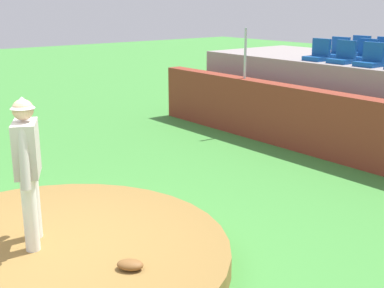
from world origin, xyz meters
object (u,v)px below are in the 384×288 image
(stadium_chair_2, at_px, (370,59))
(stadium_chair_0, at_px, (318,54))
(pitcher, at_px, (27,161))
(stadium_chair_15, at_px, (383,52))
(stadium_chair_14, at_px, (359,50))
(fielding_glove, at_px, (130,265))
(stadium_chair_8, at_px, (365,54))
(stadium_chair_7, at_px, (338,51))
(stadium_chair_1, at_px, (343,56))

(stadium_chair_2, bearing_deg, stadium_chair_0, -1.33)
(pitcher, height_order, stadium_chair_15, stadium_chair_15)
(pitcher, distance_m, stadium_chair_15, 9.50)
(stadium_chair_0, bearing_deg, stadium_chair_2, 178.67)
(pitcher, height_order, stadium_chair_0, stadium_chair_0)
(stadium_chair_14, xyz_separation_m, stadium_chair_15, (0.68, 0.02, 0.00))
(fielding_glove, relative_size, stadium_chair_8, 0.60)
(fielding_glove, distance_m, stadium_chair_7, 8.75)
(stadium_chair_8, bearing_deg, stadium_chair_1, 88.52)
(stadium_chair_15, bearing_deg, stadium_chair_0, 68.62)
(stadium_chair_2, bearing_deg, stadium_chair_1, -2.95)
(stadium_chair_14, bearing_deg, fielding_glove, 109.73)
(stadium_chair_1, xyz_separation_m, stadium_chair_14, (-0.70, 1.64, 0.00))
(stadium_chair_8, bearing_deg, stadium_chair_14, -48.78)
(fielding_glove, bearing_deg, stadium_chair_7, 70.79)
(stadium_chair_7, relative_size, stadium_chair_15, 1.00)
(stadium_chair_0, height_order, stadium_chair_14, same)
(pitcher, bearing_deg, stadium_chair_8, 124.88)
(pitcher, distance_m, stadium_chair_7, 8.79)
(stadium_chair_1, height_order, stadium_chair_2, same)
(pitcher, bearing_deg, stadium_chair_14, 128.51)
(pitcher, xyz_separation_m, stadium_chair_1, (-1.18, 7.74, 0.62))
(stadium_chair_8, distance_m, stadium_chair_15, 0.85)
(stadium_chair_1, bearing_deg, stadium_chair_8, -91.48)
(stadium_chair_2, relative_size, stadium_chair_14, 1.00)
(fielding_glove, distance_m, stadium_chair_8, 8.51)
(stadium_chair_0, height_order, stadium_chair_8, same)
(fielding_glove, xyz_separation_m, stadium_chair_1, (-2.46, 7.17, 1.62))
(fielding_glove, height_order, stadium_chair_15, stadium_chair_15)
(stadium_chair_1, relative_size, stadium_chair_15, 1.00)
(stadium_chair_2, xyz_separation_m, stadium_chair_15, (-0.73, 1.70, 0.00))
(stadium_chair_7, bearing_deg, fielding_glove, 111.80)
(stadium_chair_7, distance_m, stadium_chair_14, 0.83)
(stadium_chair_15, bearing_deg, stadium_chair_14, 1.82)
(pitcher, xyz_separation_m, fielding_glove, (1.28, 0.57, -1.00))
(stadium_chair_8, bearing_deg, stadium_chair_15, -86.77)
(stadium_chair_0, height_order, stadium_chair_2, same)
(pitcher, relative_size, stadium_chair_7, 3.63)
(fielding_glove, height_order, stadium_chair_7, stadium_chair_7)
(pitcher, relative_size, stadium_chair_0, 3.63)
(stadium_chair_7, distance_m, stadium_chair_8, 0.76)
(stadium_chair_7, bearing_deg, stadium_chair_8, -179.81)
(pitcher, xyz_separation_m, stadium_chair_2, (-0.47, 7.70, 0.62))
(pitcher, height_order, stadium_chair_8, stadium_chair_8)
(stadium_chair_2, bearing_deg, stadium_chair_15, -66.67)
(fielding_glove, relative_size, stadium_chair_15, 0.60)
(stadium_chair_8, bearing_deg, stadium_chair_2, 128.77)
(stadium_chair_0, bearing_deg, pitcher, 103.54)
(fielding_glove, height_order, stadium_chair_1, stadium_chair_1)
(stadium_chair_14, relative_size, stadium_chair_15, 1.00)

